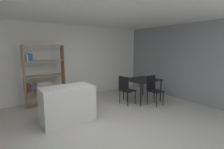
# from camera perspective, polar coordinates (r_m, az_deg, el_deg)

# --- Properties ---
(ground_plane) EXTENTS (10.29, 10.29, 0.00)m
(ground_plane) POSITION_cam_1_polar(r_m,az_deg,el_deg) (3.93, -2.65, -19.17)
(ground_plane) COLOR beige
(ceiling_slab) EXTENTS (7.47, 6.40, 0.06)m
(ceiling_slab) POSITION_cam_1_polar(r_m,az_deg,el_deg) (3.58, -3.00, 23.10)
(ceiling_slab) COLOR white
(ceiling_slab) RESTS_ON ground_plane
(back_partition) EXTENTS (7.47, 0.06, 2.70)m
(back_partition) POSITION_cam_1_polar(r_m,az_deg,el_deg) (6.40, -18.13, 3.99)
(back_partition) COLOR white
(back_partition) RESTS_ON ground_plane
(right_partition_gray) EXTENTS (0.06, 6.40, 2.70)m
(right_partition_gray) POSITION_cam_1_polar(r_m,az_deg,el_deg) (6.30, 27.11, 3.38)
(right_partition_gray) COLOR gray
(right_partition_gray) RESTS_ON ground_plane
(kitchen_island) EXTENTS (1.28, 0.70, 0.90)m
(kitchen_island) POSITION_cam_1_polar(r_m,az_deg,el_deg) (4.46, -14.83, -9.65)
(kitchen_island) COLOR silver
(kitchen_island) RESTS_ON ground_plane
(open_bookshelf) EXTENTS (1.24, 0.34, 1.95)m
(open_bookshelf) POSITION_cam_1_polar(r_m,az_deg,el_deg) (5.90, -22.44, -0.94)
(open_bookshelf) COLOR #997551
(open_bookshelf) RESTS_ON ground_plane
(dining_table) EXTENTS (1.09, 0.99, 0.77)m
(dining_table) POSITION_cam_1_polar(r_m,az_deg,el_deg) (6.03, 10.19, -2.23)
(dining_table) COLOR black
(dining_table) RESTS_ON ground_plane
(dining_chair_near) EXTENTS (0.42, 0.45, 0.96)m
(dining_chair_near) POSITION_cam_1_polar(r_m,az_deg,el_deg) (5.71, 13.78, -4.32)
(dining_chair_near) COLOR black
(dining_chair_near) RESTS_ON ground_plane
(dining_chair_island_side) EXTENTS (0.46, 0.47, 0.95)m
(dining_chair_island_side) POSITION_cam_1_polar(r_m,az_deg,el_deg) (5.55, 4.61, -4.56)
(dining_chair_island_side) COLOR black
(dining_chair_island_side) RESTS_ON ground_plane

